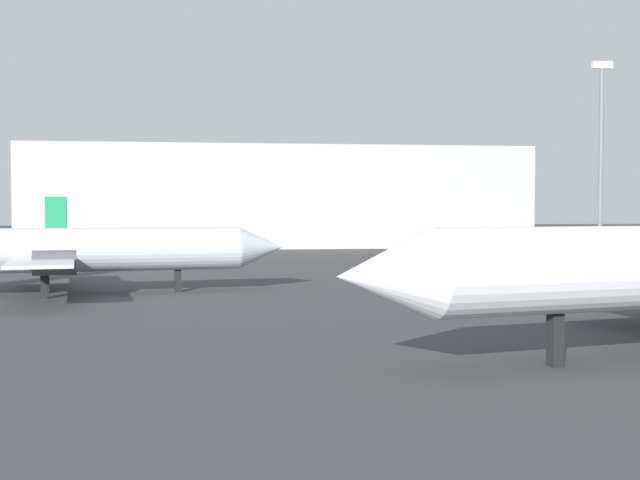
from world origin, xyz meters
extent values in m
cone|color=white|center=(5.61, 15.85, 3.62)|extent=(4.20, 3.95, 3.26)
cube|color=black|center=(12.45, 17.34, 0.99)|extent=(0.57, 0.57, 1.98)
cylinder|color=silver|center=(-10.31, 46.12, 3.09)|extent=(24.49, 6.77, 3.04)
cone|color=silver|center=(3.35, 48.26, 3.09)|extent=(3.77, 3.52, 3.04)
cube|color=silver|center=(-11.51, 45.93, 2.63)|extent=(7.05, 21.04, 0.22)
cylinder|color=#4C4C54|center=(-11.40, 49.93, 2.48)|extent=(2.92, 2.02, 1.62)
cylinder|color=#4C4C54|center=(-10.18, 42.16, 2.48)|extent=(2.92, 2.02, 1.62)
cube|color=black|center=(-2.63, 47.32, 0.79)|extent=(0.51, 0.51, 1.57)
cube|color=black|center=(-11.79, 47.71, 0.79)|extent=(0.51, 0.51, 1.57)
cube|color=black|center=(-11.23, 44.15, 0.79)|extent=(0.51, 0.51, 1.57)
cone|color=#B2BCCC|center=(-14.75, 78.67, 2.55)|extent=(2.85, 2.66, 2.29)
cube|color=#B2BCCC|center=(-16.34, 78.93, 2.78)|extent=(2.70, 6.29, 0.12)
cube|color=#147F4C|center=(-16.70, 78.99, 5.47)|extent=(2.33, 0.59, 3.54)
cylinder|color=slate|center=(44.23, 77.33, 11.00)|extent=(0.50, 0.50, 21.99)
cube|color=#F2EACC|center=(44.23, 77.33, 22.39)|extent=(2.40, 0.50, 0.80)
cube|color=#B7B7B2|center=(10.49, 118.41, 7.77)|extent=(76.96, 20.76, 15.53)
camera|label=1|loc=(-0.35, -11.63, 5.88)|focal=45.92mm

